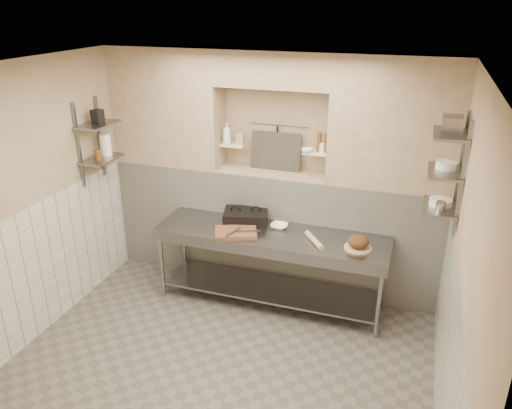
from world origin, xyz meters
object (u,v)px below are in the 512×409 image
at_px(bottle_soap, 227,134).
at_px(bowl_alcove, 307,150).
at_px(panini_press, 246,216).
at_px(cutting_board, 236,232).
at_px(mixing_bowl, 279,226).
at_px(rolling_pin, 314,240).
at_px(prep_table, 270,254).
at_px(jug_left, 106,145).
at_px(bread_loaf, 358,241).

xyz_separation_m(bottle_soap, bowl_alcove, (0.97, -0.01, -0.11)).
bearing_deg(panini_press, cutting_board, -103.76).
height_order(panini_press, mixing_bowl, panini_press).
height_order(cutting_board, bowl_alcove, bowl_alcove).
bearing_deg(rolling_pin, prep_table, 172.93).
height_order(cutting_board, jug_left, jug_left).
bearing_deg(panini_press, rolling_pin, -32.51).
distance_m(mixing_bowl, rolling_pin, 0.51).
bearing_deg(jug_left, bowl_alcove, 13.71).
distance_m(cutting_board, bottle_soap, 1.19).
bearing_deg(bowl_alcove, jug_left, -166.29).
bearing_deg(prep_table, cutting_board, -159.52).
height_order(cutting_board, bread_loaf, bread_loaf).
bearing_deg(cutting_board, bowl_alcove, 46.49).
xyz_separation_m(cutting_board, bread_loaf, (1.32, 0.09, 0.06)).
xyz_separation_m(panini_press, mixing_bowl, (0.42, -0.04, -0.04)).
height_order(panini_press, rolling_pin, panini_press).
xyz_separation_m(bread_loaf, jug_left, (-2.95, 0.01, 0.76)).
height_order(panini_press, jug_left, jug_left).
distance_m(bread_loaf, bottle_soap, 1.96).
bearing_deg(cutting_board, panini_press, 91.41).
bearing_deg(mixing_bowl, bowl_alcove, 59.35).
distance_m(panini_press, jug_left, 1.81).
distance_m(mixing_bowl, bowl_alcove, 0.91).
relative_size(cutting_board, bottle_soap, 1.79).
relative_size(cutting_board, rolling_pin, 1.18).
distance_m(mixing_bowl, jug_left, 2.21).
bearing_deg(rolling_pin, bread_loaf, 1.89).
height_order(prep_table, mixing_bowl, mixing_bowl).
relative_size(bottle_soap, jug_left, 0.99).
xyz_separation_m(prep_table, panini_press, (-0.37, 0.21, 0.33)).
bearing_deg(bottle_soap, bread_loaf, -18.97).
bearing_deg(panini_press, jug_left, 173.32).
height_order(cutting_board, bottle_soap, bottle_soap).
height_order(mixing_bowl, jug_left, jug_left).
xyz_separation_m(cutting_board, jug_left, (-1.63, 0.10, 0.82)).
relative_size(prep_table, bottle_soap, 10.26).
bearing_deg(panini_press, bread_loaf, -26.07).
bearing_deg(prep_table, mixing_bowl, 73.42).
bearing_deg(jug_left, prep_table, 0.95).
height_order(rolling_pin, jug_left, jug_left).
bearing_deg(bread_loaf, bottle_soap, 161.03).
distance_m(rolling_pin, bowl_alcove, 1.02).
bearing_deg(bread_loaf, jug_left, 179.73).
bearing_deg(bottle_soap, prep_table, -36.64).
height_order(bread_loaf, jug_left, jug_left).
bearing_deg(mixing_bowl, prep_table, -106.58).
bearing_deg(rolling_pin, cutting_board, -175.18).
bearing_deg(mixing_bowl, rolling_pin, -26.81).
xyz_separation_m(prep_table, cutting_board, (-0.36, -0.13, 0.28)).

